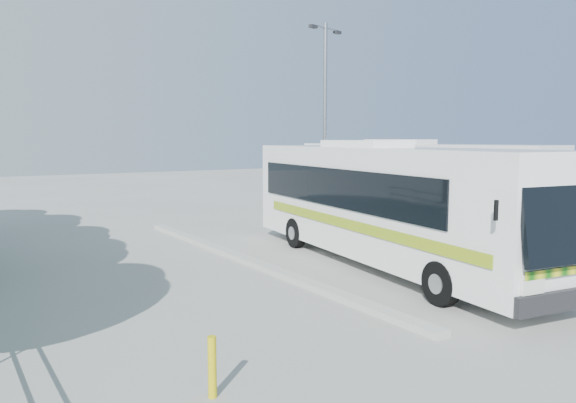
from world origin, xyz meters
TOP-DOWN VIEW (x-y plane):
  - ground at (0.00, 0.00)m, footprint 100.00×100.00m
  - kerb_divider at (-2.30, 2.00)m, footprint 0.40×16.00m
  - coach_main at (1.03, -0.55)m, footprint 4.25×13.13m
  - coach_adjacent at (8.17, 5.11)m, footprint 4.01×13.16m
  - lamppost at (4.70, 7.50)m, footprint 2.14×0.83m
  - bollard at (-7.08, -5.85)m, footprint 0.14×0.14m

SIDE VIEW (x-z plane):
  - ground at x=0.00m, z-range 0.00..0.00m
  - kerb_divider at x=-2.30m, z-range 0.00..0.15m
  - bollard at x=-7.08m, z-range 0.00..0.94m
  - coach_main at x=1.03m, z-range 0.17..3.75m
  - coach_adjacent at x=8.17m, z-range 0.17..3.77m
  - lamppost at x=4.70m, z-range 0.46..9.40m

